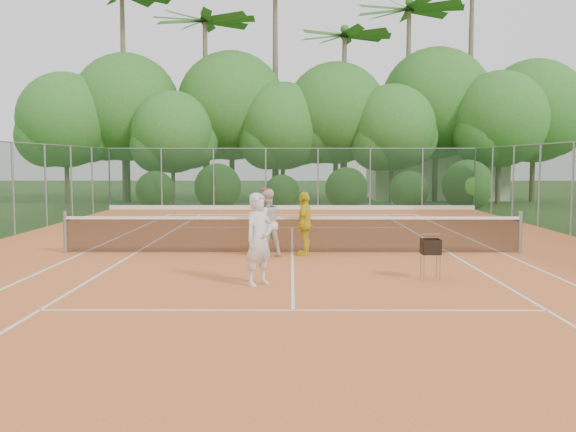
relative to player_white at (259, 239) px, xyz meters
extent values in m
plane|color=#274719|center=(0.65, 4.31, -0.92)|extent=(120.00, 120.00, 0.00)
cube|color=orange|center=(0.65, 4.31, -0.91)|extent=(18.00, 36.00, 0.02)
cube|color=beige|center=(9.65, 28.31, 0.58)|extent=(8.00, 5.00, 3.00)
cylinder|color=gray|center=(-5.28, 4.31, -0.35)|extent=(0.10, 0.10, 1.10)
cylinder|color=gray|center=(6.59, 4.31, -0.35)|extent=(0.10, 0.10, 1.10)
cube|color=black|center=(0.65, 4.31, -0.44)|extent=(11.87, 0.03, 0.86)
cube|color=white|center=(0.65, 4.31, 0.03)|extent=(11.87, 0.04, 0.07)
imported|color=silver|center=(0.00, 0.00, 0.00)|extent=(0.77, 0.77, 1.80)
imported|color=silver|center=(-0.01, 3.69, -0.05)|extent=(1.02, 0.93, 1.71)
ellipsoid|color=#B11719|center=(-0.01, 3.69, 0.77)|extent=(0.22, 0.22, 0.14)
imported|color=gold|center=(0.97, 3.96, -0.09)|extent=(0.59, 1.01, 1.62)
cylinder|color=gray|center=(3.29, 0.46, -0.64)|extent=(0.02, 0.02, 0.52)
cylinder|color=gray|center=(3.62, 0.78, -0.64)|extent=(0.02, 0.02, 0.52)
cube|color=black|center=(3.46, 0.62, -0.22)|extent=(0.36, 0.36, 0.30)
sphere|color=gold|center=(-2.69, 16.09, -0.87)|extent=(0.07, 0.07, 0.07)
sphere|color=yellow|center=(0.12, 17.32, -0.87)|extent=(0.07, 0.07, 0.07)
sphere|color=#AFC92E|center=(2.24, 14.39, -0.87)|extent=(0.07, 0.07, 0.07)
cube|color=white|center=(0.65, 16.19, -0.90)|extent=(11.03, 0.06, 0.01)
cube|color=white|center=(-4.83, 4.31, -0.90)|extent=(0.06, 23.77, 0.01)
cube|color=white|center=(6.14, 4.31, -0.90)|extent=(0.06, 23.77, 0.01)
cube|color=white|center=(-3.46, 4.31, -0.90)|extent=(0.06, 23.77, 0.01)
cube|color=white|center=(4.76, 4.31, -0.90)|extent=(0.06, 23.77, 0.01)
cube|color=white|center=(0.65, 10.71, -0.90)|extent=(8.23, 0.06, 0.01)
cube|color=white|center=(0.65, -2.09, -0.90)|extent=(8.23, 0.06, 0.01)
cube|color=white|center=(0.65, 4.31, -0.90)|extent=(0.06, 12.80, 0.01)
cube|color=#19381E|center=(0.65, 19.31, 0.60)|extent=(18.00, 0.02, 3.00)
cylinder|color=gray|center=(-8.35, 19.31, 0.60)|extent=(0.07, 0.07, 3.00)
cylinder|color=gray|center=(9.65, 19.31, 0.60)|extent=(0.07, 0.07, 3.00)
cylinder|color=gray|center=(-8.35, 19.31, 0.60)|extent=(0.07, 0.07, 3.00)
cylinder|color=gray|center=(9.65, 19.31, 0.60)|extent=(0.07, 0.07, 3.00)
cylinder|color=brown|center=(-11.85, 23.31, 0.96)|extent=(0.26, 0.26, 3.75)
sphere|color=#2E6220|center=(-11.85, 23.31, 3.73)|extent=(5.25, 5.25, 5.25)
cylinder|color=brown|center=(-8.85, 24.81, 1.28)|extent=(0.30, 0.30, 4.40)
sphere|color=#2E6220|center=(-8.85, 24.81, 4.54)|extent=(6.16, 6.16, 6.16)
cylinder|color=brown|center=(-5.85, 22.81, 0.68)|extent=(0.22, 0.22, 3.20)
sphere|color=#2E6220|center=(-5.85, 22.81, 3.05)|extent=(4.48, 4.48, 4.48)
cylinder|color=brown|center=(-2.85, 25.31, 1.33)|extent=(0.31, 0.31, 4.50)
sphere|color=#2E6220|center=(-2.85, 25.31, 4.66)|extent=(6.30, 6.30, 6.30)
cylinder|color=brown|center=(0.15, 23.81, 0.83)|extent=(0.24, 0.24, 3.50)
sphere|color=#2E6220|center=(0.15, 23.81, 3.42)|extent=(4.90, 4.90, 4.90)
cylinder|color=brown|center=(3.15, 24.31, 1.13)|extent=(0.28, 0.28, 4.10)
sphere|color=#2E6220|center=(3.15, 24.31, 4.16)|extent=(5.74, 5.74, 5.74)
cylinder|color=brown|center=(6.15, 23.11, 0.78)|extent=(0.23, 0.23, 3.40)
sphere|color=#2E6220|center=(6.15, 23.11, 3.30)|extent=(4.76, 4.76, 4.76)
cylinder|color=brown|center=(9.15, 25.81, 1.41)|extent=(0.32, 0.32, 4.65)
sphere|color=#2E6220|center=(9.15, 25.81, 4.85)|extent=(6.51, 6.51, 6.51)
cylinder|color=brown|center=(12.15, 23.51, 0.98)|extent=(0.26, 0.26, 3.80)
sphere|color=#2E6220|center=(12.15, 23.51, 3.79)|extent=(5.32, 5.32, 5.32)
cylinder|color=brown|center=(14.65, 25.11, 1.21)|extent=(0.29, 0.29, 4.25)
sphere|color=#2E6220|center=(14.65, 25.11, 4.35)|extent=(5.95, 5.95, 5.95)
cone|color=brown|center=(-9.35, 26.31, 5.58)|extent=(0.44, 0.44, 13.00)
cone|color=brown|center=(-4.35, 25.31, 4.58)|extent=(0.44, 0.44, 11.00)
sphere|color=#2E6220|center=(-4.35, 25.31, 9.92)|extent=(0.50, 0.50, 0.50)
cone|color=brown|center=(-0.35, 27.31, 6.58)|extent=(0.44, 0.44, 15.00)
cone|color=brown|center=(3.65, 24.81, 4.08)|extent=(0.44, 0.44, 10.00)
sphere|color=#2E6220|center=(3.65, 24.81, 8.93)|extent=(0.50, 0.50, 0.50)
cone|color=brown|center=(7.65, 26.81, 5.08)|extent=(0.44, 0.44, 12.00)
sphere|color=#2E6220|center=(7.65, 26.81, 10.90)|extent=(0.50, 0.50, 0.50)
cone|color=brown|center=(11.65, 27.81, 6.08)|extent=(0.44, 0.44, 14.00)
camera|label=1|loc=(0.62, -12.29, 1.53)|focal=40.00mm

